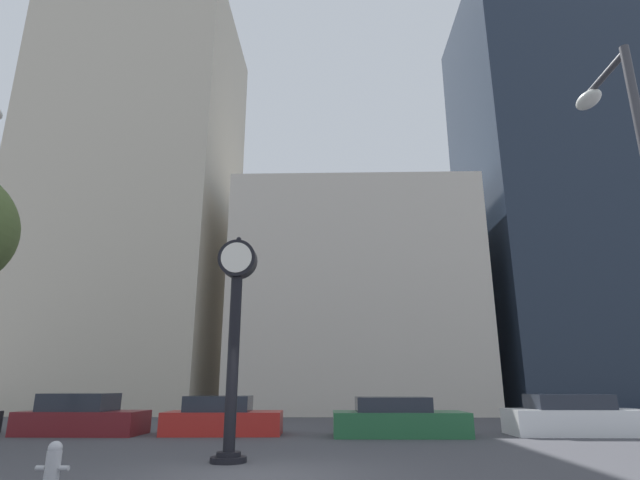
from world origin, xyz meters
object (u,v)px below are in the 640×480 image
at_px(car_red, 223,418).
at_px(street_lamp_right, 637,191).
at_px(car_green, 398,420).
at_px(fire_hydrant_near, 53,465).
at_px(street_clock, 235,323).
at_px(car_white, 575,418).
at_px(car_maroon, 82,417).

xyz_separation_m(car_red, street_lamp_right, (8.45, -10.84, 3.91)).
height_order(car_green, fire_hydrant_near, car_green).
height_order(street_clock, fire_hydrant_near, street_clock).
bearing_deg(street_lamp_right, car_white, 72.01).
distance_m(car_maroon, car_green, 10.74).
bearing_deg(fire_hydrant_near, car_red, 85.44).
bearing_deg(street_clock, car_maroon, 135.80).
xyz_separation_m(car_red, car_white, (12.00, 0.07, 0.03)).
relative_size(car_white, fire_hydrant_near, 6.22).
height_order(street_clock, car_red, street_clock).
distance_m(car_red, car_white, 12.00).
xyz_separation_m(car_maroon, car_red, (4.79, 0.21, -0.03)).
bearing_deg(fire_hydrant_near, car_green, 53.04).
relative_size(car_maroon, car_white, 0.89).
height_order(fire_hydrant_near, street_lamp_right, street_lamp_right).
distance_m(car_green, street_lamp_right, 11.37).
height_order(car_maroon, car_green, car_maroon).
bearing_deg(fire_hydrant_near, car_white, 36.48).
distance_m(fire_hydrant_near, street_lamp_right, 10.17).
bearing_deg(street_lamp_right, street_clock, 147.06).
relative_size(car_green, street_lamp_right, 0.65).
bearing_deg(car_red, street_clock, -78.99).
height_order(car_green, car_white, car_white).
relative_size(fire_hydrant_near, street_lamp_right, 0.11).
relative_size(car_maroon, car_red, 1.01).
distance_m(car_green, car_white, 6.08).
bearing_deg(street_clock, car_green, 53.09).
relative_size(street_clock, car_red, 1.27).
height_order(car_green, street_lamp_right, street_lamp_right).
relative_size(car_red, fire_hydrant_near, 5.50).
distance_m(street_clock, street_lamp_right, 8.38).
distance_m(street_clock, car_maroon, 9.14).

